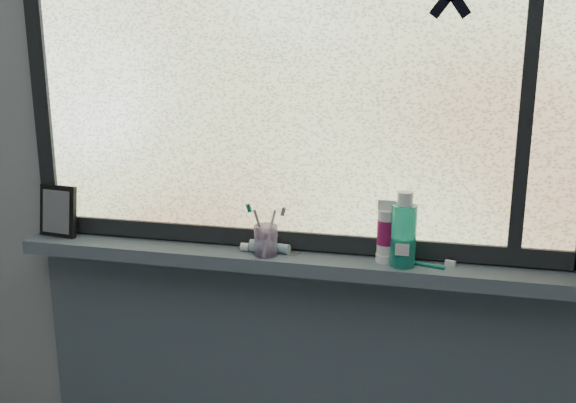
{
  "coord_description": "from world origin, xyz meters",
  "views": [
    {
      "loc": [
        0.4,
        -0.43,
        1.6
      ],
      "look_at": [
        0.04,
        1.05,
        1.22
      ],
      "focal_mm": 40.0,
      "sensor_mm": 36.0,
      "label": 1
    }
  ],
  "objects_px": {
    "cream_tube": "(386,229)",
    "vanity_mirror": "(58,211)",
    "mouthwash_bottle": "(404,229)",
    "toothbrush_cup": "(266,240)"
  },
  "relations": [
    {
      "from": "vanity_mirror",
      "to": "toothbrush_cup",
      "type": "distance_m",
      "value": 0.67
    },
    {
      "from": "vanity_mirror",
      "to": "cream_tube",
      "type": "height_order",
      "value": "vanity_mirror"
    },
    {
      "from": "toothbrush_cup",
      "to": "mouthwash_bottle",
      "type": "relative_size",
      "value": 0.52
    },
    {
      "from": "toothbrush_cup",
      "to": "mouthwash_bottle",
      "type": "xyz_separation_m",
      "value": [
        0.38,
        0.0,
        0.06
      ]
    },
    {
      "from": "toothbrush_cup",
      "to": "cream_tube",
      "type": "relative_size",
      "value": 0.7
    },
    {
      "from": "toothbrush_cup",
      "to": "mouthwash_bottle",
      "type": "bearing_deg",
      "value": 0.6
    },
    {
      "from": "vanity_mirror",
      "to": "toothbrush_cup",
      "type": "height_order",
      "value": "vanity_mirror"
    },
    {
      "from": "cream_tube",
      "to": "vanity_mirror",
      "type": "bearing_deg",
      "value": 179.87
    },
    {
      "from": "mouthwash_bottle",
      "to": "toothbrush_cup",
      "type": "bearing_deg",
      "value": -179.4
    },
    {
      "from": "vanity_mirror",
      "to": "cream_tube",
      "type": "relative_size",
      "value": 1.28
    }
  ]
}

